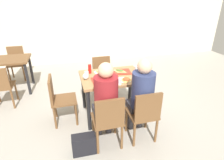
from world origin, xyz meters
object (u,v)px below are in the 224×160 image
object	(u,v)px
chair_left_end	(58,97)
handbag	(84,144)
foil_bundle	(86,76)
person_in_red	(106,98)
paper_plate_near_edge	(125,80)
chair_near_right	(144,113)
person_in_brown_jacket	(142,93)
chair_far_side	(102,74)
background_chair_near	(0,85)
tray_red_far	(120,72)
pizza_slice_b	(120,71)
plastic_cup_b	(119,81)
pizza_slice_a	(102,78)
pizza_slice_d	(126,79)
chair_near_left	(108,119)
plastic_cup_a	(106,67)
pizza_slice_c	(100,71)
plastic_cup_c	(87,74)
soda_can	(136,70)
tray_red_near	(103,80)
condiment_bottle	(90,69)
background_chair_far	(16,61)
background_table	(8,65)
main_table	(112,82)
paper_plate_center	(100,72)

from	to	relation	value
chair_left_end	handbag	bearing A→B (deg)	-69.59
foil_bundle	handbag	size ratio (longest dim) A/B	0.31
person_in_red	paper_plate_near_edge	xyz separation A→B (m)	(0.42, 0.42, 0.03)
chair_near_right	person_in_brown_jacket	size ratio (longest dim) A/B	0.67
chair_far_side	background_chair_near	bearing A→B (deg)	-178.97
tray_red_far	pizza_slice_b	distance (m)	0.03
paper_plate_near_edge	plastic_cup_b	size ratio (longest dim) A/B	2.20
pizza_slice_a	pizza_slice_d	bearing A→B (deg)	-16.74
pizza_slice_b	tray_red_far	bearing A→B (deg)	-79.83
chair_near_left	paper_plate_near_edge	bearing A→B (deg)	53.31
plastic_cup_a	pizza_slice_c	bearing A→B (deg)	-142.89
chair_near_left	pizza_slice_b	bearing A→B (deg)	64.44
chair_near_left	plastic_cup_b	xyz separation A→B (m)	(0.29, 0.44, 0.32)
person_in_red	pizza_slice_d	bearing A→B (deg)	43.46
tray_red_far	paper_plate_near_edge	bearing A→B (deg)	-94.44
plastic_cup_c	paper_plate_near_edge	bearing A→B (deg)	-25.71
chair_left_end	pizza_slice_d	xyz separation A→B (m)	(1.08, -0.23, 0.29)
person_in_brown_jacket	pizza_slice_c	distance (m)	0.98
chair_far_side	soda_can	distance (m)	0.94
chair_left_end	plastic_cup_c	size ratio (longest dim) A/B	8.36
paper_plate_near_edge	handbag	size ratio (longest dim) A/B	0.69
foil_bundle	background_chair_near	distance (m)	1.72
tray_red_near	tray_red_far	bearing A→B (deg)	35.09
person_in_brown_jacket	condiment_bottle	world-z (taller)	person_in_brown_jacket
background_chair_far	chair_far_side	bearing A→B (deg)	-36.30
soda_can	background_table	size ratio (longest dim) A/B	0.14
person_in_red	handbag	bearing A→B (deg)	-156.02
main_table	paper_plate_near_edge	bearing A→B (deg)	-54.22
main_table	paper_plate_center	distance (m)	0.29
plastic_cup_c	background_chair_near	xyz separation A→B (m)	(-1.53, 0.69, -0.32)
chair_near_right	chair_far_side	world-z (taller)	same
chair_near_left	person_in_red	distance (m)	0.28
soda_can	background_chair_near	xyz separation A→B (m)	(-2.40, 0.73, -0.33)
chair_left_end	soda_can	world-z (taller)	soda_can
condiment_bottle	handbag	bearing A→B (deg)	-104.97
paper_plate_center	paper_plate_near_edge	size ratio (longest dim) A/B	1.00
chair_near_right	plastic_cup_c	xyz separation A→B (m)	(-0.68, 0.84, 0.32)
person_in_brown_jacket	tray_red_near	world-z (taller)	person_in_brown_jacket
person_in_red	pizza_slice_c	size ratio (longest dim) A/B	5.13
tray_red_far	condiment_bottle	xyz separation A→B (m)	(-0.52, 0.10, 0.07)
person_in_brown_jacket	condiment_bottle	xyz separation A→B (m)	(-0.60, 0.86, 0.11)
chair_near_left	chair_near_right	bearing A→B (deg)	0.00
chair_near_left	paper_plate_near_edge	xyz separation A→B (m)	(0.42, 0.56, 0.28)
chair_near_left	chair_near_right	world-z (taller)	same
paper_plate_center	chair_left_end	bearing A→B (deg)	-163.81
plastic_cup_b	foil_bundle	size ratio (longest dim) A/B	1.00
background_chair_near	paper_plate_near_edge	bearing A→B (deg)	-24.57
chair_near_right	background_table	bearing A→B (deg)	134.39
paper_plate_center	plastic_cup_c	distance (m)	0.31
person_in_brown_jacket	pizza_slice_b	distance (m)	0.79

